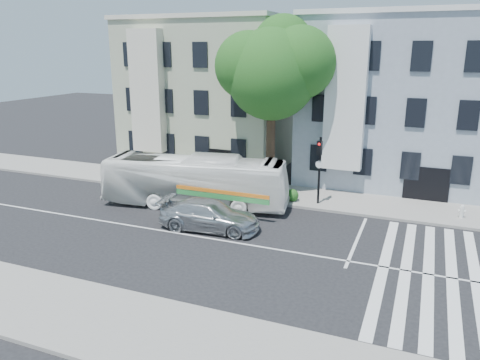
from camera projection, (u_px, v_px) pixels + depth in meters
The scene contains 11 objects.
ground at pixel (215, 239), 22.94m from camera, with size 120.00×120.00×0.00m, color black.
sidewalk_far at pixel (267, 193), 30.05m from camera, with size 80.00×4.00×0.15m, color gray.
sidewalk_near at pixel (114, 324), 15.79m from camera, with size 80.00×4.00×0.15m, color gray.
building_left at pixel (214, 94), 37.34m from camera, with size 12.00×10.00×11.00m, color #A1A88D.
building_right at pixel (397, 101), 32.28m from camera, with size 12.00×10.00×11.00m, color #8893A1.
street_tree at pixel (274, 69), 28.57m from camera, with size 7.30×5.90×11.10m.
bus at pixel (195, 181), 27.40m from camera, with size 10.92×2.56×3.04m, color white.
sedan at pixel (210, 215), 24.03m from camera, with size 5.23×2.13×1.52m, color silver.
hedge at pixel (228, 188), 29.68m from camera, with size 8.50×0.84×0.70m, color #1C561C, non-canonical shape.
traffic_signal at pixel (319, 162), 27.03m from camera, with size 0.43×0.53×4.13m.
fire_hydrant at pixel (462, 211), 25.35m from camera, with size 0.40×0.24×0.73m.
Camera 1 is at (9.16, -19.24, 9.06)m, focal length 35.00 mm.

